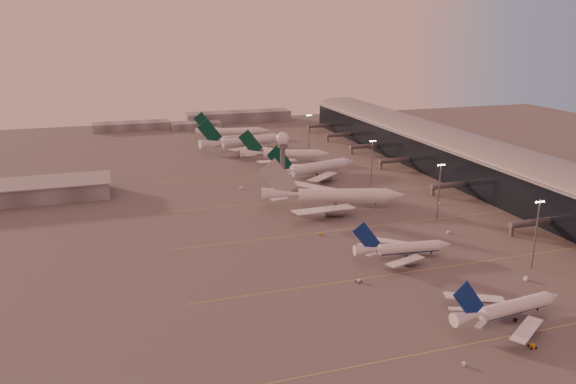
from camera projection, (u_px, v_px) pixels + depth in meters
name	position (u px, v px, depth m)	size (l,w,h in m)	color
ground	(380.00, 291.00, 177.61)	(700.00, 700.00, 0.00)	#5F5C5C
taxiway_markings	(384.00, 224.00, 237.49)	(180.00, 185.25, 0.02)	gold
terminal	(468.00, 159.00, 306.67)	(57.00, 362.00, 23.04)	black
hangar	(22.00, 191.00, 268.90)	(82.00, 27.00, 8.50)	slate
radar_tower	(283.00, 149.00, 282.56)	(6.40, 6.40, 31.10)	slate
mast_a	(536.00, 231.00, 190.70)	(3.60, 0.56, 25.00)	slate
mast_b	(439.00, 189.00, 239.99)	(3.60, 0.56, 25.00)	slate
mast_c	(372.00, 161.00, 288.69)	(3.60, 0.56, 25.00)	slate
mast_d	(309.00, 131.00, 370.21)	(3.60, 0.56, 25.00)	slate
distant_horizon	(208.00, 120.00, 473.87)	(165.00, 37.50, 9.00)	slate
narrowbody_near	(508.00, 310.00, 159.19)	(39.75, 31.59, 15.54)	white
narrowbody_mid	(403.00, 250.00, 202.57)	(37.72, 29.97, 14.75)	white
widebody_white	(333.00, 199.00, 258.12)	(64.55, 50.97, 23.40)	white
greentail_a	(313.00, 170.00, 310.02)	(56.99, 45.39, 21.24)	white
greentail_b	(285.00, 156.00, 344.43)	(53.91, 42.88, 20.21)	white
greentail_c	(244.00, 143.00, 379.47)	(62.58, 50.12, 22.89)	white
greentail_d	(233.00, 133.00, 416.86)	(54.92, 44.00, 20.08)	white
gsv_truck_a	(464.00, 362.00, 138.77)	(4.60, 4.54, 1.92)	white
gsv_tug_near	(532.00, 346.00, 146.18)	(2.47, 3.84, 1.06)	gold
gsv_catering_a	(527.00, 274.00, 184.57)	(6.17, 3.76, 4.71)	white
gsv_tug_mid	(359.00, 281.00, 183.55)	(3.30, 3.92, 0.97)	white
gsv_truck_b	(449.00, 231.00, 226.59)	(5.08, 1.99, 2.04)	white
gsv_truck_c	(321.00, 233.00, 224.76)	(4.81, 5.04, 2.07)	gold
gsv_catering_b	(440.00, 200.00, 262.84)	(5.42, 3.99, 4.07)	white
gsv_tug_far	(319.00, 201.00, 266.76)	(2.38, 3.37, 0.88)	white
gsv_truck_d	(241.00, 187.00, 288.18)	(2.77, 6.06, 2.36)	white
gsv_tug_hangar	(321.00, 164.00, 339.20)	(3.16, 1.91, 0.90)	gold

